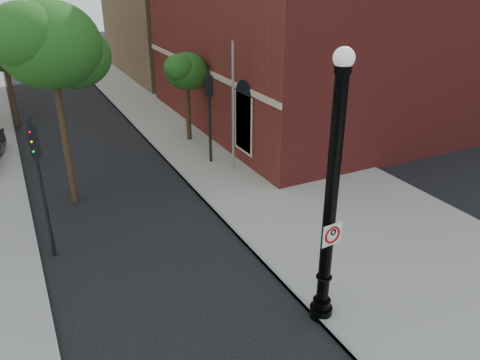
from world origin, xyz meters
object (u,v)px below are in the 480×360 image
no_parking_sign (332,234)px  traffic_signal_left (37,165)px  lamppost (330,209)px  traffic_signal_right (209,102)px

no_parking_sign → traffic_signal_left: (-5.77, 6.20, 0.51)m
lamppost → traffic_signal_left: size_ratio=1.49×
lamppost → traffic_signal_right: bearing=81.7°
no_parking_sign → traffic_signal_left: 8.49m
traffic_signal_left → lamppost: bearing=-66.9°
lamppost → traffic_signal_left: 8.36m
no_parking_sign → lamppost: bearing=80.6°
lamppost → no_parking_sign: (-0.01, -0.17, -0.58)m
lamppost → no_parking_sign: bearing=-94.4°
lamppost → traffic_signal_left: (-5.79, 6.03, -0.07)m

